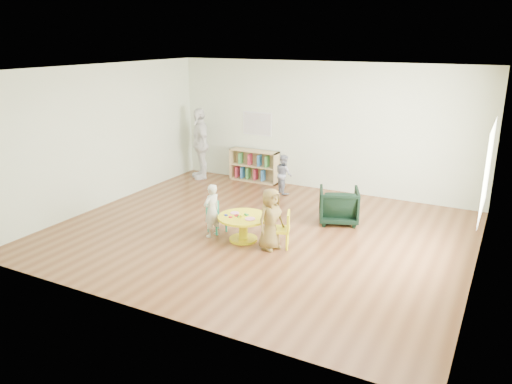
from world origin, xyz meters
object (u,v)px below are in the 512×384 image
(bookshelf, at_px, (254,166))
(child_right, at_px, (271,219))
(kid_chair_right, at_px, (282,228))
(armchair, at_px, (339,205))
(adult_caretaker, at_px, (200,143))
(child_left, at_px, (212,211))
(activity_table, at_px, (243,224))
(kid_chair_left, at_px, (216,216))
(toddler, at_px, (284,174))

(bookshelf, height_order, child_right, child_right)
(kid_chair_right, height_order, armchair, armchair)
(adult_caretaker, bearing_deg, bookshelf, 58.74)
(child_left, xyz_separation_m, adult_caretaker, (-2.25, 3.02, 0.38))
(activity_table, bearing_deg, adult_caretaker, 133.82)
(adult_caretaker, bearing_deg, kid_chair_left, -9.04)
(armchair, height_order, child_left, child_left)
(kid_chair_left, relative_size, adult_caretaker, 0.31)
(child_right, bearing_deg, toddler, 40.82)
(activity_table, xyz_separation_m, kid_chair_left, (-0.62, 0.12, -0.02))
(child_right, bearing_deg, kid_chair_right, -24.59)
(armchair, bearing_deg, kid_chair_right, 52.31)
(activity_table, relative_size, child_right, 0.84)
(kid_chair_left, height_order, child_right, child_right)
(kid_chair_right, distance_m, child_left, 1.28)
(child_left, relative_size, child_right, 0.92)
(armchair, bearing_deg, adult_caretaker, -40.56)
(armchair, bearing_deg, child_left, 22.80)
(child_left, bearing_deg, adult_caretaker, -129.73)
(kid_chair_left, bearing_deg, bookshelf, -146.66)
(child_right, distance_m, adult_caretaker, 4.54)
(activity_table, distance_m, kid_chair_left, 0.64)
(kid_chair_left, height_order, adult_caretaker, adult_caretaker)
(child_left, distance_m, toddler, 2.82)
(kid_chair_left, height_order, bookshelf, bookshelf)
(kid_chair_left, height_order, toddler, toddler)
(child_left, height_order, child_right, child_right)
(kid_chair_left, bearing_deg, activity_table, 96.25)
(kid_chair_left, bearing_deg, adult_caretaker, -124.78)
(armchair, bearing_deg, bookshelf, -54.28)
(adult_caretaker, bearing_deg, toddler, 38.06)
(armchair, bearing_deg, activity_table, 32.36)
(bookshelf, relative_size, child_right, 1.18)
(kid_chair_right, xyz_separation_m, bookshelf, (-2.23, 3.24, 0.04))
(bookshelf, bearing_deg, activity_table, -64.98)
(adult_caretaker, bearing_deg, child_left, -10.30)
(kid_chair_left, distance_m, child_left, 0.29)
(child_right, xyz_separation_m, toddler, (-1.07, 2.82, -0.08))
(kid_chair_left, xyz_separation_m, kid_chair_right, (1.33, -0.07, 0.04))
(kid_chair_left, xyz_separation_m, adult_caretaker, (-2.18, 2.80, 0.57))
(kid_chair_right, height_order, bookshelf, bookshelf)
(toddler, bearing_deg, child_left, 130.08)
(kid_chair_right, relative_size, child_right, 0.59)
(child_left, xyz_separation_m, child_right, (1.12, -0.00, 0.04))
(kid_chair_right, bearing_deg, adult_caretaker, 30.05)
(kid_chair_right, distance_m, child_right, 0.28)
(activity_table, relative_size, kid_chair_left, 1.65)
(bookshelf, xyz_separation_m, toddler, (1.02, -0.56, 0.07))
(bookshelf, relative_size, toddler, 1.39)
(activity_table, xyz_separation_m, armchair, (1.14, 1.57, 0.03))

